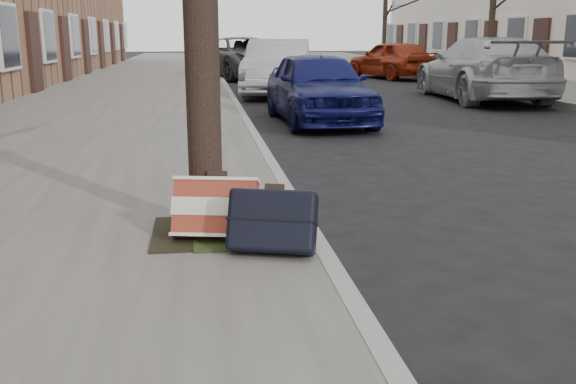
{
  "coord_description": "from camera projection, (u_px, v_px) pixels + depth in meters",
  "views": [
    {
      "loc": [
        -2.06,
        -3.36,
        1.54
      ],
      "look_at": [
        -1.48,
        0.8,
        0.51
      ],
      "focal_mm": 40.0,
      "sensor_mm": 36.0,
      "label": 1
    }
  ],
  "objects": [
    {
      "name": "ground",
      "position": [
        549.0,
        297.0,
        3.87
      ],
      "size": [
        120.0,
        120.0,
        0.0
      ],
      "primitive_type": "plane",
      "color": "black",
      "rests_on": "ground"
    },
    {
      "name": "near_sidewalk",
      "position": [
        139.0,
        90.0,
        17.79
      ],
      "size": [
        5.0,
        70.0,
        0.12
      ],
      "primitive_type": "cube",
      "color": "gray",
      "rests_on": "ground"
    },
    {
      "name": "far_sidewalk",
      "position": [
        528.0,
        85.0,
        19.33
      ],
      "size": [
        4.0,
        70.0,
        0.12
      ],
      "primitive_type": "cube",
      "color": "slate",
      "rests_on": "ground"
    },
    {
      "name": "dirt_patch",
      "position": [
        211.0,
        232.0,
        4.73
      ],
      "size": [
        0.85,
        0.85,
        0.02
      ],
      "primitive_type": "cube",
      "color": "black",
      "rests_on": "near_sidewalk"
    },
    {
      "name": "suitcase_red",
      "position": [
        216.0,
        209.0,
        4.53
      ],
      "size": [
        0.64,
        0.44,
        0.45
      ],
      "primitive_type": "cube",
      "rotation": [
        -0.42,
        0.0,
        -0.21
      ],
      "color": "maroon",
      "rests_on": "near_sidewalk"
    },
    {
      "name": "suitcase_navy",
      "position": [
        273.0,
        221.0,
        4.23
      ],
      "size": [
        0.66,
        0.49,
        0.46
      ],
      "primitive_type": "cube",
      "rotation": [
        -0.42,
        0.0,
        -0.29
      ],
      "color": "black",
      "rests_on": "near_sidewalk"
    },
    {
      "name": "car_near_front",
      "position": [
        318.0,
        87.0,
        11.42
      ],
      "size": [
        1.66,
        3.81,
        1.28
      ],
      "primitive_type": "imported",
      "rotation": [
        0.0,
        0.0,
        0.04
      ],
      "color": "#0E1149",
      "rests_on": "ground"
    },
    {
      "name": "car_near_mid",
      "position": [
        278.0,
        67.0,
        16.55
      ],
      "size": [
        2.35,
        4.58,
        1.44
      ],
      "primitive_type": "imported",
      "rotation": [
        0.0,
        0.0,
        -0.2
      ],
      "color": "#B0B4B9",
      "rests_on": "ground"
    },
    {
      "name": "car_near_back",
      "position": [
        244.0,
        58.0,
        22.87
      ],
      "size": [
        3.89,
        5.75,
        1.46
      ],
      "primitive_type": "imported",
      "rotation": [
        0.0,
        0.0,
        0.3
      ],
      "color": "#36363B",
      "rests_on": "ground"
    },
    {
      "name": "car_far_front",
      "position": [
        483.0,
        69.0,
        15.29
      ],
      "size": [
        2.39,
        5.25,
        1.49
      ],
      "primitive_type": "imported",
      "rotation": [
        0.0,
        0.0,
        3.08
      ],
      "color": "#9EA2A6",
      "rests_on": "ground"
    },
    {
      "name": "car_far_back",
      "position": [
        392.0,
        59.0,
        22.96
      ],
      "size": [
        2.72,
        4.29,
        1.36
      ],
      "primitive_type": "imported",
      "rotation": [
        0.0,
        0.0,
        3.44
      ],
      "color": "maroon",
      "rests_on": "ground"
    },
    {
      "name": "tree_far_c",
      "position": [
        385.0,
        18.0,
        31.63
      ],
      "size": [
        0.22,
        0.22,
        4.41
      ],
      "primitive_type": "cylinder",
      "color": "black",
      "rests_on": "far_sidewalk"
    }
  ]
}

